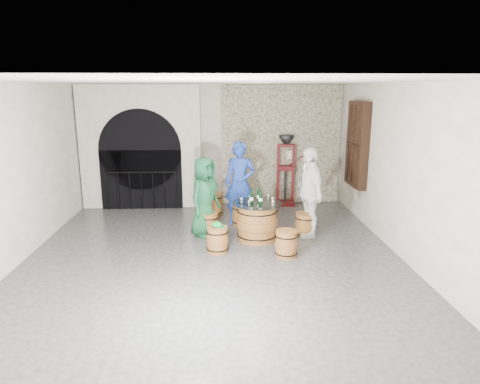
{
  "coord_description": "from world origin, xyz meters",
  "views": [
    {
      "loc": [
        0.12,
        -7.51,
        3.08
      ],
      "look_at": [
        0.54,
        0.87,
        1.05
      ],
      "focal_mm": 32.0,
      "sensor_mm": 36.0,
      "label": 1
    }
  ],
  "objects_px": {
    "wine_bottle_center": "(260,198)",
    "side_barrel": "(215,204)",
    "person_white": "(309,193)",
    "person_green": "(205,197)",
    "person_blue": "(240,183)",
    "barrel_stool_left": "(209,224)",
    "corking_press": "(286,165)",
    "barrel_stool_far": "(241,214)",
    "barrel_table": "(257,222)",
    "barrel_stool_right": "(305,225)",
    "wine_bottle_right": "(259,195)",
    "wine_bottle_left": "(251,197)",
    "barrel_stool_near_right": "(286,244)",
    "barrel_stool_near_left": "(217,240)"
  },
  "relations": [
    {
      "from": "person_blue",
      "to": "wine_bottle_left",
      "type": "bearing_deg",
      "value": -72.85
    },
    {
      "from": "barrel_table",
      "to": "barrel_stool_near_right",
      "type": "relative_size",
      "value": 2.02
    },
    {
      "from": "person_green",
      "to": "barrel_stool_near_right",
      "type": "bearing_deg",
      "value": -95.79
    },
    {
      "from": "person_blue",
      "to": "wine_bottle_center",
      "type": "xyz_separation_m",
      "value": [
        0.36,
        -1.22,
        -0.04
      ]
    },
    {
      "from": "barrel_stool_left",
      "to": "wine_bottle_center",
      "type": "relative_size",
      "value": 1.57
    },
    {
      "from": "barrel_stool_near_left",
      "to": "wine_bottle_left",
      "type": "relative_size",
      "value": 1.57
    },
    {
      "from": "side_barrel",
      "to": "barrel_stool_left",
      "type": "bearing_deg",
      "value": -94.12
    },
    {
      "from": "barrel_stool_right",
      "to": "person_green",
      "type": "relative_size",
      "value": 0.3
    },
    {
      "from": "barrel_table",
      "to": "corking_press",
      "type": "xyz_separation_m",
      "value": [
        1.0,
        2.72,
        0.71
      ]
    },
    {
      "from": "wine_bottle_left",
      "to": "wine_bottle_center",
      "type": "bearing_deg",
      "value": -22.94
    },
    {
      "from": "barrel_stool_near_left",
      "to": "wine_bottle_center",
      "type": "distance_m",
      "value": 1.24
    },
    {
      "from": "person_blue",
      "to": "person_green",
      "type": "bearing_deg",
      "value": -126.85
    },
    {
      "from": "wine_bottle_center",
      "to": "person_green",
      "type": "bearing_deg",
      "value": 159.25
    },
    {
      "from": "barrel_stool_far",
      "to": "person_white",
      "type": "relative_size",
      "value": 0.27
    },
    {
      "from": "wine_bottle_left",
      "to": "wine_bottle_center",
      "type": "distance_m",
      "value": 0.19
    },
    {
      "from": "barrel_stool_left",
      "to": "barrel_stool_far",
      "type": "xyz_separation_m",
      "value": [
        0.73,
        0.71,
        0.0
      ]
    },
    {
      "from": "person_white",
      "to": "person_green",
      "type": "bearing_deg",
      "value": -103.78
    },
    {
      "from": "person_white",
      "to": "wine_bottle_center",
      "type": "relative_size",
      "value": 5.89
    },
    {
      "from": "barrel_stool_left",
      "to": "barrel_stool_far",
      "type": "height_order",
      "value": "same"
    },
    {
      "from": "barrel_table",
      "to": "side_barrel",
      "type": "xyz_separation_m",
      "value": [
        -0.9,
        1.84,
        -0.11
      ]
    },
    {
      "from": "barrel_stool_far",
      "to": "wine_bottle_left",
      "type": "relative_size",
      "value": 1.57
    },
    {
      "from": "barrel_stool_right",
      "to": "barrel_stool_near_right",
      "type": "bearing_deg",
      "value": -117.39
    },
    {
      "from": "barrel_stool_far",
      "to": "person_green",
      "type": "height_order",
      "value": "person_green"
    },
    {
      "from": "person_blue",
      "to": "person_white",
      "type": "relative_size",
      "value": 1.01
    },
    {
      "from": "barrel_stool_near_left",
      "to": "wine_bottle_center",
      "type": "height_order",
      "value": "wine_bottle_center"
    },
    {
      "from": "barrel_stool_near_left",
      "to": "person_green",
      "type": "xyz_separation_m",
      "value": [
        -0.26,
        0.99,
        0.6
      ]
    },
    {
      "from": "barrel_stool_near_right",
      "to": "barrel_stool_near_left",
      "type": "bearing_deg",
      "value": 167.37
    },
    {
      "from": "barrel_stool_right",
      "to": "side_barrel",
      "type": "height_order",
      "value": "side_barrel"
    },
    {
      "from": "barrel_stool_left",
      "to": "wine_bottle_left",
      "type": "distance_m",
      "value": 1.16
    },
    {
      "from": "barrel_stool_far",
      "to": "barrel_stool_near_right",
      "type": "relative_size",
      "value": 1.0
    },
    {
      "from": "corking_press",
      "to": "barrel_stool_left",
      "type": "bearing_deg",
      "value": -124.32
    },
    {
      "from": "barrel_stool_near_right",
      "to": "person_white",
      "type": "height_order",
      "value": "person_white"
    },
    {
      "from": "person_blue",
      "to": "barrel_stool_right",
      "type": "bearing_deg",
      "value": -27.08
    },
    {
      "from": "person_white",
      "to": "wine_bottle_left",
      "type": "bearing_deg",
      "value": -90.35
    },
    {
      "from": "barrel_stool_left",
      "to": "corking_press",
      "type": "height_order",
      "value": "corking_press"
    },
    {
      "from": "barrel_stool_right",
      "to": "wine_bottle_right",
      "type": "relative_size",
      "value": 1.57
    },
    {
      "from": "side_barrel",
      "to": "corking_press",
      "type": "bearing_deg",
      "value": 24.87
    },
    {
      "from": "person_green",
      "to": "wine_bottle_center",
      "type": "height_order",
      "value": "person_green"
    },
    {
      "from": "barrel_stool_near_right",
      "to": "wine_bottle_left",
      "type": "xyz_separation_m",
      "value": [
        -0.59,
        0.92,
        0.67
      ]
    },
    {
      "from": "barrel_stool_left",
      "to": "barrel_stool_far",
      "type": "bearing_deg",
      "value": 44.18
    },
    {
      "from": "barrel_stool_near_right",
      "to": "person_white",
      "type": "xyz_separation_m",
      "value": [
        0.64,
        1.13,
        0.71
      ]
    },
    {
      "from": "barrel_stool_left",
      "to": "wine_bottle_right",
      "type": "xyz_separation_m",
      "value": [
        1.06,
        -0.16,
        0.67
      ]
    },
    {
      "from": "person_blue",
      "to": "corking_press",
      "type": "relative_size",
      "value": 1.02
    },
    {
      "from": "barrel_stool_right",
      "to": "side_barrel",
      "type": "xyz_separation_m",
      "value": [
        -1.94,
        1.67,
        0.03
      ]
    },
    {
      "from": "wine_bottle_center",
      "to": "corking_press",
      "type": "height_order",
      "value": "corking_press"
    },
    {
      "from": "barrel_stool_near_left",
      "to": "person_white",
      "type": "height_order",
      "value": "person_white"
    },
    {
      "from": "wine_bottle_center",
      "to": "side_barrel",
      "type": "height_order",
      "value": "wine_bottle_center"
    },
    {
      "from": "barrel_stool_left",
      "to": "corking_press",
      "type": "xyz_separation_m",
      "value": [
        2.01,
        2.41,
        0.85
      ]
    },
    {
      "from": "wine_bottle_right",
      "to": "person_white",
      "type": "bearing_deg",
      "value": 1.61
    },
    {
      "from": "barrel_stool_near_right",
      "to": "person_green",
      "type": "relative_size",
      "value": 0.3
    }
  ]
}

